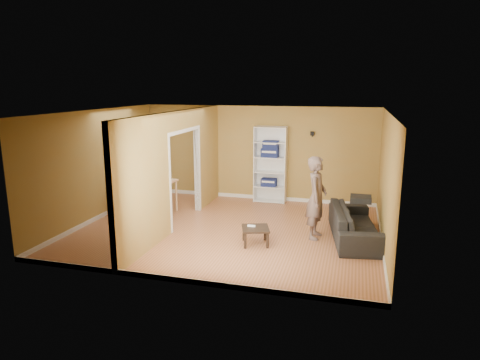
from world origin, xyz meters
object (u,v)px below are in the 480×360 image
(bookshelf, at_px, (271,164))
(coffee_table, at_px, (255,230))
(dining_table, at_px, (147,183))
(chair_near, at_px, (137,198))
(chair_far, at_px, (160,187))
(person, at_px, (317,191))
(sofa, at_px, (355,219))
(chair_left, at_px, (120,190))

(bookshelf, bearing_deg, coffee_table, -83.81)
(dining_table, xyz_separation_m, chair_near, (0.04, -0.59, -0.23))
(chair_far, bearing_deg, bookshelf, -129.12)
(person, height_order, chair_far, person)
(chair_near, distance_m, chair_far, 1.13)
(sofa, bearing_deg, chair_left, 74.94)
(bookshelf, relative_size, coffee_table, 3.90)
(person, relative_size, coffee_table, 3.84)
(bookshelf, xyz_separation_m, dining_table, (-2.78, -1.86, -0.29))
(coffee_table, height_order, dining_table, dining_table)
(chair_far, bearing_deg, chair_left, 53.43)
(coffee_table, relative_size, dining_table, 0.40)
(coffee_table, xyz_separation_m, dining_table, (-3.14, 1.47, 0.44))
(bookshelf, relative_size, chair_near, 2.02)
(person, bearing_deg, dining_table, 84.12)
(dining_table, xyz_separation_m, chair_left, (-0.81, 0.05, -0.24))
(sofa, relative_size, dining_table, 1.72)
(person, height_order, chair_left, person)
(sofa, xyz_separation_m, bookshelf, (-2.29, 2.48, 0.60))
(bookshelf, height_order, chair_left, bookshelf)
(bookshelf, xyz_separation_m, chair_far, (-2.70, -1.33, -0.51))
(chair_left, xyz_separation_m, chair_near, (0.84, -0.64, 0.01))
(coffee_table, xyz_separation_m, chair_far, (-3.06, 2.01, 0.22))
(person, xyz_separation_m, chair_left, (-5.07, 0.80, -0.51))
(person, distance_m, bookshelf, 3.01)
(person, distance_m, coffee_table, 1.52)
(chair_far, bearing_deg, person, -172.42)
(sofa, distance_m, chair_far, 5.11)
(bookshelf, bearing_deg, chair_far, -153.80)
(person, xyz_separation_m, dining_table, (-4.27, 0.75, -0.27))
(person, distance_m, chair_near, 4.26)
(sofa, bearing_deg, dining_table, 74.49)
(sofa, xyz_separation_m, chair_left, (-5.87, 0.66, 0.07))
(coffee_table, relative_size, chair_far, 0.50)
(sofa, xyz_separation_m, coffee_table, (-1.92, -0.86, -0.13))
(person, height_order, dining_table, person)
(person, distance_m, dining_table, 4.34)
(coffee_table, bearing_deg, chair_far, 146.69)
(person, bearing_deg, chair_far, 76.99)
(sofa, xyz_separation_m, dining_table, (-5.06, 0.61, 0.31))
(sofa, height_order, person, person)
(sofa, height_order, coffee_table, sofa)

